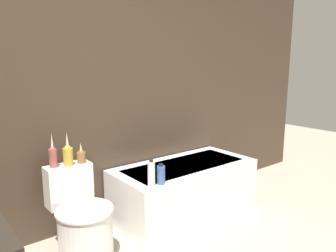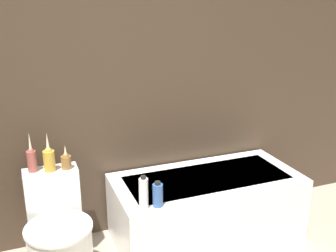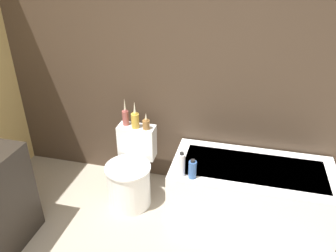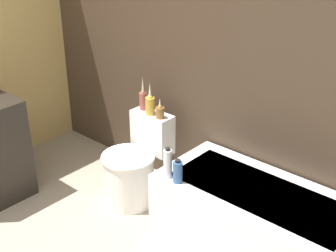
# 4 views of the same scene
# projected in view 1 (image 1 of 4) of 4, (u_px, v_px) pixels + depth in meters

# --- Properties ---
(wall_back_tiled) EXTENTS (6.40, 0.06, 2.60)m
(wall_back_tiled) POSITION_uv_depth(u_px,v_px,m) (82.00, 87.00, 2.87)
(wall_back_tiled) COLOR #423326
(wall_back_tiled) RESTS_ON ground_plane
(bathtub) EXTENTS (1.42, 0.69, 0.51)m
(bathtub) POSITION_uv_depth(u_px,v_px,m) (184.00, 189.00, 3.29)
(bathtub) COLOR white
(bathtub) RESTS_ON ground
(toilet) EXTENTS (0.43, 0.59, 0.70)m
(toilet) POSITION_uv_depth(u_px,v_px,m) (82.00, 224.00, 2.54)
(toilet) COLOR white
(toilet) RESTS_ON ground
(vase_gold) EXTENTS (0.06, 0.06, 0.28)m
(vase_gold) POSITION_uv_depth(u_px,v_px,m) (53.00, 156.00, 2.55)
(vase_gold) COLOR #994C47
(vase_gold) RESTS_ON toilet
(vase_silver) EXTENTS (0.08, 0.08, 0.27)m
(vase_silver) POSITION_uv_depth(u_px,v_px,m) (68.00, 154.00, 2.59)
(vase_silver) COLOR gold
(vase_silver) RESTS_ON toilet
(vase_bronze) EXTENTS (0.07, 0.07, 0.17)m
(vase_bronze) POSITION_uv_depth(u_px,v_px,m) (81.00, 156.00, 2.67)
(vase_bronze) COLOR olive
(vase_bronze) RESTS_ON toilet
(shampoo_bottle_tall) EXTENTS (0.06, 0.06, 0.23)m
(shampoo_bottle_tall) POSITION_uv_depth(u_px,v_px,m) (151.00, 174.00, 2.65)
(shampoo_bottle_tall) COLOR silver
(shampoo_bottle_tall) RESTS_ON bathtub
(shampoo_bottle_short) EXTENTS (0.07, 0.07, 0.18)m
(shampoo_bottle_short) POSITION_uv_depth(u_px,v_px,m) (161.00, 175.00, 2.71)
(shampoo_bottle_short) COLOR #335999
(shampoo_bottle_short) RESTS_ON bathtub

